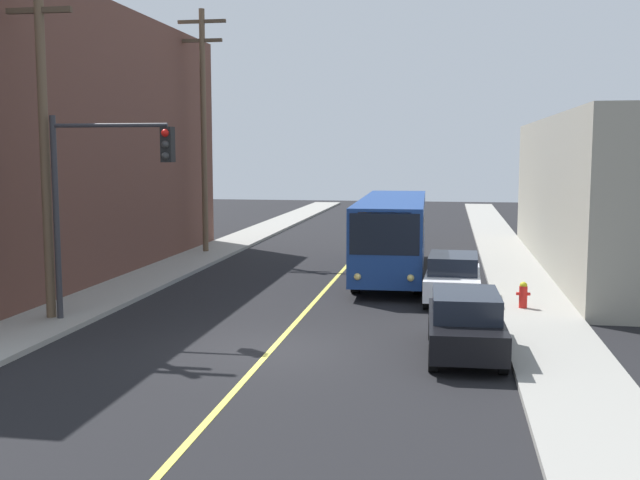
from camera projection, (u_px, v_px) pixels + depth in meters
ground_plane at (272, 350)px, 19.69m from camera, size 120.00×120.00×0.00m
sidewalk_left at (153, 277)px, 30.68m from camera, size 2.50×90.00×0.15m
sidewalk_right at (523, 287)px, 28.28m from camera, size 2.50×90.00×0.15m
lane_stripe_center at (348, 265)px, 34.38m from camera, size 0.16×60.00×0.01m
building_left_brick at (6, 143)px, 31.12m from camera, size 10.00×23.93×10.90m
city_bus at (393, 232)px, 31.34m from camera, size 2.85×12.21×3.20m
parked_car_black at (465, 323)px, 19.00m from camera, size 1.92×4.45×1.62m
parked_car_white at (453, 277)px, 25.95m from camera, size 1.91×4.44×1.62m
utility_pole_near at (44, 124)px, 22.22m from camera, size 2.40×0.28×10.49m
utility_pole_mid at (204, 121)px, 37.29m from camera, size 2.40×0.28×11.81m
traffic_signal_left_corner at (104, 179)px, 21.99m from camera, size 3.75×0.48×6.00m
fire_hydrant at (523, 294)px, 24.18m from camera, size 0.44×0.26×0.84m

